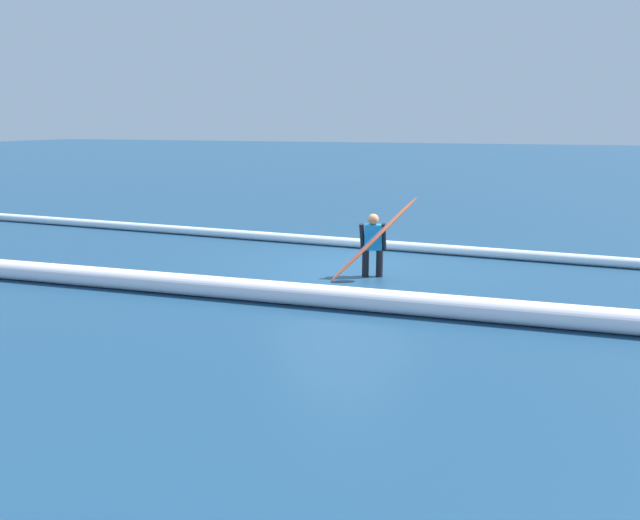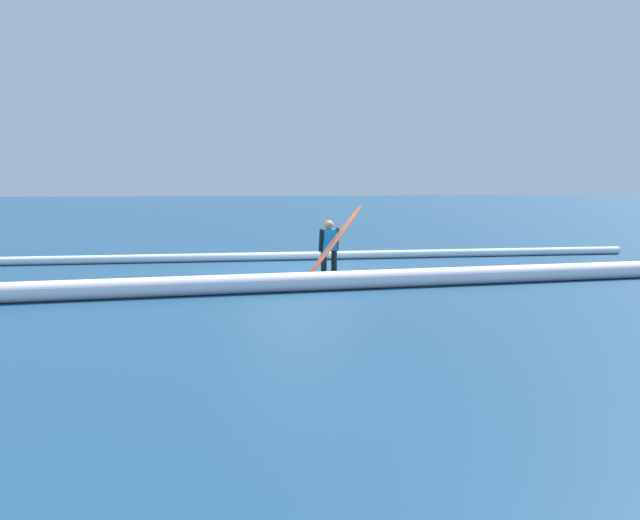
{
  "view_description": "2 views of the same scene",
  "coord_description": "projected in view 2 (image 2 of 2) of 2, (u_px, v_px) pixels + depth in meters",
  "views": [
    {
      "loc": [
        -3.87,
        11.72,
        3.02
      ],
      "look_at": [
        -0.54,
        2.76,
        0.84
      ],
      "focal_mm": 33.7,
      "sensor_mm": 36.0,
      "label": 1
    },
    {
      "loc": [
        1.83,
        14.86,
        2.18
      ],
      "look_at": [
        -0.19,
        2.57,
        0.61
      ],
      "focal_mm": 34.8,
      "sensor_mm": 36.0,
      "label": 2
    }
  ],
  "objects": [
    {
      "name": "ground_plane",
      "position": [
        295.0,
        272.0,
        15.11
      ],
      "size": [
        164.85,
        164.85,
        0.0
      ],
      "primitive_type": "plane",
      "color": "navy"
    },
    {
      "name": "surfer",
      "position": [
        329.0,
        244.0,
        14.79
      ],
      "size": [
        0.5,
        0.34,
        1.27
      ],
      "rotation": [
        0.0,
        0.0,
        0.3
      ],
      "color": "black",
      "rests_on": "ground_plane"
    },
    {
      "name": "surfboard",
      "position": [
        335.0,
        241.0,
        14.51
      ],
      "size": [
        1.62,
        1.07,
        1.66
      ],
      "color": "#E55926",
      "rests_on": "ground_plane"
    },
    {
      "name": "wave_crest_foreground",
      "position": [
        244.0,
        257.0,
        17.15
      ],
      "size": [
        22.63,
        0.48,
        0.23
      ],
      "primitive_type": "cylinder",
      "rotation": [
        0.0,
        1.57,
        -0.01
      ],
      "color": "white",
      "rests_on": "ground_plane"
    },
    {
      "name": "wave_crest_midground",
      "position": [
        333.0,
        281.0,
        12.56
      ],
      "size": [
        25.75,
        2.03,
        0.38
      ],
      "primitive_type": "cylinder",
      "rotation": [
        0.0,
        1.57,
        0.06
      ],
      "color": "white",
      "rests_on": "ground_plane"
    }
  ]
}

